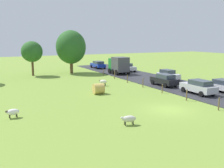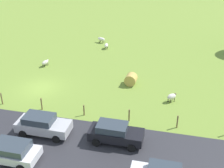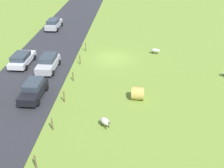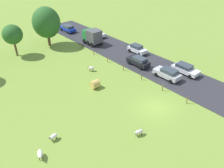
{
  "view_description": "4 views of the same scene",
  "coord_description": "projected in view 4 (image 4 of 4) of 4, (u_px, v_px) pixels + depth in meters",
  "views": [
    {
      "loc": [
        -14.91,
        -17.94,
        6.46
      ],
      "look_at": [
        -1.49,
        8.77,
        1.13
      ],
      "focal_mm": 41.12,
      "sensor_mm": 36.0,
      "label": 1
    },
    {
      "loc": [
        25.39,
        13.89,
        14.98
      ],
      "look_at": [
        0.88,
        8.02,
        1.9
      ],
      "focal_mm": 47.71,
      "sensor_mm": 36.0,
      "label": 2
    },
    {
      "loc": [
        -2.3,
        31.02,
        14.21
      ],
      "look_at": [
        -0.62,
        9.57,
        1.77
      ],
      "focal_mm": 42.58,
      "sensor_mm": 36.0,
      "label": 3
    },
    {
      "loc": [
        -20.47,
        -14.31,
        19.04
      ],
      "look_at": [
        -2.45,
        6.07,
        1.87
      ],
      "focal_mm": 37.0,
      "sensor_mm": 36.0,
      "label": 4
    }
  ],
  "objects": [
    {
      "name": "car_1",
      "position": [
        68.0,
        28.0,
        55.31
      ],
      "size": [
        2.05,
        4.54,
        1.55
      ],
      "color": "#1933B2",
      "rests_on": "road_strip"
    },
    {
      "name": "car_2",
      "position": [
        96.0,
        33.0,
        52.4
      ],
      "size": [
        2.17,
        4.2,
        1.56
      ],
      "color": "silver",
      "rests_on": "road_strip"
    },
    {
      "name": "car_6",
      "position": [
        137.0,
        49.0,
        44.91
      ],
      "size": [
        1.93,
        3.86,
        1.57
      ],
      "color": "silver",
      "rests_on": "road_strip"
    },
    {
      "name": "car_0",
      "position": [
        167.0,
        73.0,
        36.67
      ],
      "size": [
        2.04,
        4.4,
        1.65
      ],
      "color": "#B7B7BC",
      "rests_on": "road_strip"
    },
    {
      "name": "road_strip",
      "position": [
        192.0,
        84.0,
        35.62
      ],
      "size": [
        8.0,
        80.0,
        0.06
      ],
      "primitive_type": "cube",
      "color": "#2D2D33",
      "rests_on": "ground_plane"
    },
    {
      "name": "truck_0",
      "position": [
        92.0,
        36.0,
        48.28
      ],
      "size": [
        2.69,
        3.84,
        3.09
      ],
      "color": "#197F33",
      "rests_on": "road_strip"
    },
    {
      "name": "car_4",
      "position": [
        185.0,
        69.0,
        38.08
      ],
      "size": [
        2.15,
        4.52,
        1.5
      ],
      "color": "silver",
      "rests_on": "road_strip"
    },
    {
      "name": "tree_2",
      "position": [
        46.0,
        23.0,
        46.04
      ],
      "size": [
        5.54,
        5.54,
        7.97
      ],
      "color": "brown",
      "rests_on": "ground_plane"
    },
    {
      "name": "hay_bale_0",
      "position": [
        95.0,
        84.0,
        34.46
      ],
      "size": [
        1.27,
        1.31,
        1.24
      ],
      "primitive_type": "cylinder",
      "rotation": [
        1.57,
        0.0,
        1.51
      ],
      "color": "tan",
      "rests_on": "ground_plane"
    },
    {
      "name": "sheep_0",
      "position": [
        139.0,
        132.0,
        26.13
      ],
      "size": [
        1.26,
        0.73,
        0.74
      ],
      "color": "beige",
      "rests_on": "ground_plane"
    },
    {
      "name": "sheep_2",
      "position": [
        91.0,
        68.0,
        38.85
      ],
      "size": [
        1.11,
        1.09,
        0.85
      ],
      "color": "silver",
      "rests_on": "ground_plane"
    },
    {
      "name": "fence_post_2",
      "position": [
        142.0,
        77.0,
        36.48
      ],
      "size": [
        0.12,
        0.12,
        1.05
      ],
      "primitive_type": "cylinder",
      "color": "brown",
      "rests_on": "ground_plane"
    },
    {
      "name": "sheep_1",
      "position": [
        53.0,
        136.0,
        25.53
      ],
      "size": [
        1.14,
        0.63,
        0.76
      ],
      "color": "white",
      "rests_on": "ground_plane"
    },
    {
      "name": "fence_post_1",
      "position": [
        163.0,
        87.0,
        33.82
      ],
      "size": [
        0.12,
        0.12,
        1.2
      ],
      "primitive_type": "cylinder",
      "color": "brown",
      "rests_on": "ground_plane"
    },
    {
      "name": "fence_post_3",
      "position": [
        123.0,
        67.0,
        39.06
      ],
      "size": [
        0.12,
        0.12,
        1.19
      ],
      "primitive_type": "cylinder",
      "color": "brown",
      "rests_on": "ground_plane"
    },
    {
      "name": "car_3",
      "position": [
        139.0,
        61.0,
        40.31
      ],
      "size": [
        1.94,
        4.26,
        1.62
      ],
      "color": "black",
      "rests_on": "road_strip"
    },
    {
      "name": "fence_post_6",
      "position": [
        81.0,
        46.0,
        46.95
      ],
      "size": [
        0.12,
        0.12,
        1.1
      ],
      "primitive_type": "cylinder",
      "color": "brown",
      "rests_on": "ground_plane"
    },
    {
      "name": "sheep_3",
      "position": [
        40.0,
        154.0,
        23.41
      ],
      "size": [
        0.89,
        1.27,
        0.81
      ],
      "color": "white",
      "rests_on": "ground_plane"
    },
    {
      "name": "tree_0",
      "position": [
        12.0,
        35.0,
        42.19
      ],
      "size": [
        3.63,
        3.63,
        6.01
      ],
      "color": "brown",
      "rests_on": "ground_plane"
    },
    {
      "name": "fence_post_0",
      "position": [
        187.0,
        100.0,
        31.19
      ],
      "size": [
        0.12,
        0.12,
        1.2
      ],
      "primitive_type": "cylinder",
      "color": "brown",
      "rests_on": "ground_plane"
    },
    {
      "name": "fence_post_4",
      "position": [
        108.0,
        59.0,
        41.69
      ],
      "size": [
        0.12,
        0.12,
        1.19
      ],
      "primitive_type": "cylinder",
      "color": "brown",
      "rests_on": "ground_plane"
    },
    {
      "name": "fence_post_5",
      "position": [
        94.0,
        52.0,
        44.3
      ],
      "size": [
        0.12,
        0.12,
        1.23
      ],
      "primitive_type": "cylinder",
      "color": "brown",
      "rests_on": "ground_plane"
    },
    {
      "name": "ground_plane",
      "position": [
        156.0,
        108.0,
        30.7
      ],
      "size": [
        160.0,
        160.0,
        0.0
      ],
      "primitive_type": "plane",
      "color": "olive"
    }
  ]
}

